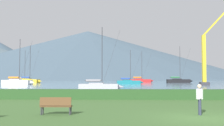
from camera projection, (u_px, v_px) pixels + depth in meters
The scene contains 14 objects.
ground_plane at pixel (201, 118), 13.48m from camera, with size 1000.00×1000.00×0.00m, color #3D602D.
harbor_water at pixel (127, 80), 150.24m from camera, with size 320.00×246.00×0.00m, color slate.
hedge_line at pixel (165, 94), 24.49m from camera, with size 80.00×1.20×0.90m, color #284C23.
sailboat_slip_0 at pixel (24, 80), 101.41m from camera, with size 8.08×3.22×12.02m.
sailboat_slip_1 at pixel (18, 82), 70.74m from camera, with size 9.02×4.02×12.09m.
sailboat_slip_2 at pixel (129, 82), 74.43m from camera, with size 7.57×2.76×9.60m.
sailboat_slip_3 at pixel (179, 81), 91.45m from camera, with size 8.94×2.77×12.53m.
sailboat_slip_5 at pixel (99, 86), 41.88m from camera, with size 7.03×2.22×9.90m.
sailboat_slip_7 at pixel (140, 80), 97.16m from camera, with size 8.73×2.65×11.24m.
sailboat_slip_8 at pixel (28, 81), 89.87m from camera, with size 9.02×4.05×12.59m.
park_bench_near_path at pixel (56, 105), 14.50m from camera, with size 1.70×0.48×0.95m.
person_seated_viewer at pixel (200, 97), 14.44m from camera, with size 0.36×0.57×1.65m.
dock_crane at pixel (205, 63), 63.79m from camera, with size 6.32×2.00×17.66m.
distant_hill_west_ridge at pixel (88, 55), 307.34m from camera, with size 344.98×344.98×54.46m, color #425666.
Camera 1 is at (-4.05, -13.74, 2.05)m, focal length 43.11 mm.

